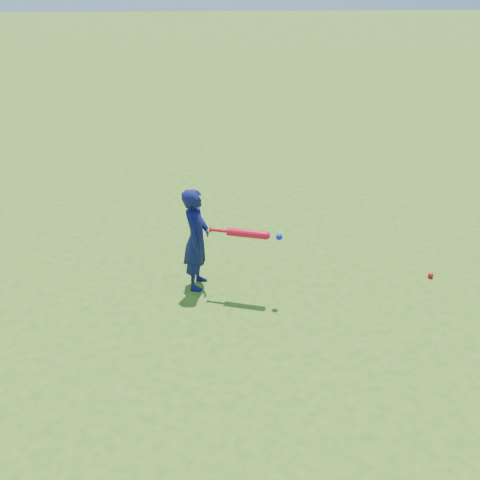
# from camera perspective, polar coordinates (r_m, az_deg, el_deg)

# --- Properties ---
(ground) EXTENTS (80.00, 80.00, 0.00)m
(ground) POSITION_cam_1_polar(r_m,az_deg,el_deg) (5.96, -0.70, -6.53)
(ground) COLOR #366217
(ground) RESTS_ON ground
(child) EXTENTS (0.37, 0.48, 1.20)m
(child) POSITION_cam_1_polar(r_m,az_deg,el_deg) (5.96, -4.68, 0.07)
(child) COLOR #0F1249
(child) RESTS_ON ground
(ground_ball_red) EXTENTS (0.07, 0.07, 0.07)m
(ground_ball_red) POSITION_cam_1_polar(r_m,az_deg,el_deg) (6.75, 19.67, -3.56)
(ground_ball_red) COLOR red
(ground_ball_red) RESTS_ON ground
(bat_swing) EXTENTS (0.77, 0.29, 0.09)m
(bat_swing) POSITION_cam_1_polar(r_m,az_deg,el_deg) (5.69, 1.07, 0.67)
(bat_swing) COLOR red
(bat_swing) RESTS_ON ground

